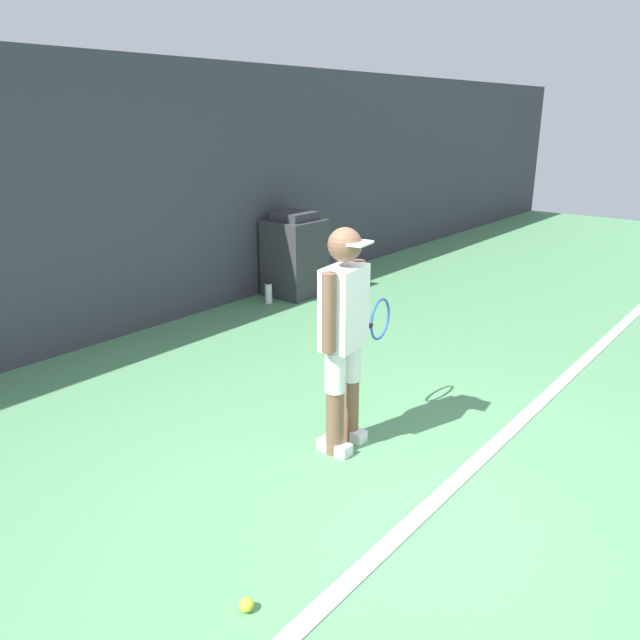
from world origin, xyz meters
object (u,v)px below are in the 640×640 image
tennis_player (345,331)px  covered_chair (295,256)px  water_bottle (269,293)px  tennis_ball (247,605)px

tennis_player → covered_chair: tennis_player is taller
water_bottle → tennis_ball: bearing=-137.8°
tennis_ball → water_bottle: size_ratio=0.26×
tennis_player → tennis_ball: (-1.51, -0.57, -0.81)m
tennis_player → water_bottle: 3.57m
tennis_player → tennis_ball: 1.81m
tennis_ball → covered_chair: size_ratio=0.07×
tennis_player → tennis_ball: size_ratio=22.45×
tennis_player → water_bottle: bearing=43.7°
tennis_player → water_bottle: size_ratio=5.85×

